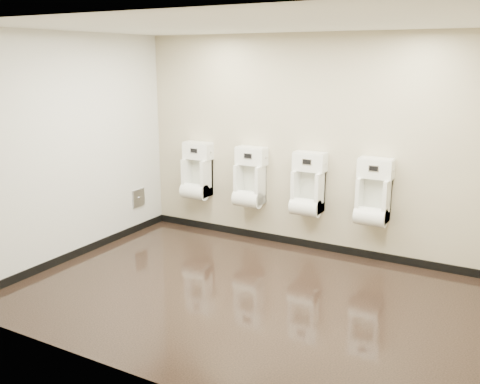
% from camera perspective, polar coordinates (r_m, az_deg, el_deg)
% --- Properties ---
extents(ground, '(5.00, 3.50, 0.00)m').
position_cam_1_polar(ground, '(5.86, 0.91, -11.03)').
color(ground, black).
rests_on(ground, ground).
extents(ceiling, '(5.00, 3.50, 0.00)m').
position_cam_1_polar(ceiling, '(5.31, 1.03, 17.47)').
color(ceiling, silver).
extents(back_wall, '(5.00, 0.02, 2.80)m').
position_cam_1_polar(back_wall, '(6.98, 7.82, 5.01)').
color(back_wall, '#BAAF8E').
rests_on(back_wall, ground).
extents(front_wall, '(5.00, 0.02, 2.80)m').
position_cam_1_polar(front_wall, '(4.00, -11.01, -1.96)').
color(front_wall, '#BAAF8E').
rests_on(front_wall, ground).
extents(left_wall, '(0.02, 3.50, 2.80)m').
position_cam_1_polar(left_wall, '(6.93, -17.60, 4.43)').
color(left_wall, '#BAAF8E').
rests_on(left_wall, ground).
extents(tile_overlay_left, '(0.01, 3.50, 2.80)m').
position_cam_1_polar(tile_overlay_left, '(6.93, -17.58, 4.42)').
color(tile_overlay_left, silver).
rests_on(tile_overlay_left, ground).
extents(skirting_back, '(5.00, 0.02, 0.10)m').
position_cam_1_polar(skirting_back, '(7.30, 7.43, -5.51)').
color(skirting_back, black).
rests_on(skirting_back, ground).
extents(skirting_left, '(0.02, 3.50, 0.10)m').
position_cam_1_polar(skirting_left, '(7.26, -16.75, -6.13)').
color(skirting_left, black).
rests_on(skirting_left, ground).
extents(access_panel, '(0.04, 0.25, 0.25)m').
position_cam_1_polar(access_panel, '(7.96, -10.78, -0.60)').
color(access_panel, '#9E9EA3').
rests_on(access_panel, left_wall).
extents(urinal_0, '(0.43, 0.32, 0.81)m').
position_cam_1_polar(urinal_0, '(7.75, -4.64, 1.82)').
color(urinal_0, white).
rests_on(urinal_0, back_wall).
extents(urinal_1, '(0.43, 0.32, 0.81)m').
position_cam_1_polar(urinal_1, '(7.31, 1.05, 1.11)').
color(urinal_1, white).
rests_on(urinal_1, back_wall).
extents(urinal_2, '(0.43, 0.32, 0.81)m').
position_cam_1_polar(urinal_2, '(6.96, 7.24, 0.33)').
color(urinal_2, white).
rests_on(urinal_2, back_wall).
extents(urinal_3, '(0.43, 0.32, 0.81)m').
position_cam_1_polar(urinal_3, '(6.70, 14.02, -0.53)').
color(urinal_3, white).
rests_on(urinal_3, back_wall).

